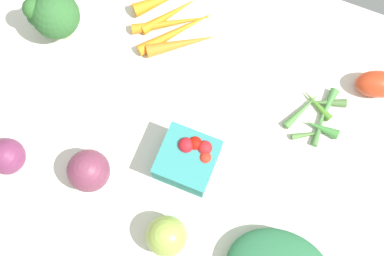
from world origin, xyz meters
TOP-DOWN VIEW (x-y plane):
  - tablecloth at (0.00, 0.00)cm, footprint 104.00×76.00cm
  - okra_pile at (21.59, 12.08)cm, footprint 10.62×12.69cm
  - red_onion_center at (-14.24, -15.04)cm, footprint 7.88×7.88cm
  - berry_basket at (1.72, -6.13)cm, footprint 10.04×10.04cm
  - red_onion_near_basket at (-29.51, -18.17)cm, footprint 6.82×6.82cm
  - broccoli_head at (-32.76, 9.78)cm, footprint 10.33×9.29cm
  - heirloom_tomato_green at (3.37, -20.48)cm, footprint 7.30×7.30cm
  - roma_tomato at (30.14, 21.47)cm, footprint 9.88×7.61cm
  - carrot_bunch at (-12.03, 19.63)cm, footprint 19.73×19.01cm

SIDE VIEW (x-z plane):
  - tablecloth at x=0.00cm, z-range 0.00..2.00cm
  - okra_pile at x=21.59cm, z-range 1.84..3.81cm
  - carrot_bunch at x=-12.03cm, z-range 1.77..4.73cm
  - roma_tomato at x=30.14cm, z-range 2.00..7.27cm
  - red_onion_near_basket at x=-29.51cm, z-range 2.00..8.82cm
  - berry_basket at x=1.72cm, z-range 1.70..9.54cm
  - heirloom_tomato_green at x=3.37cm, z-range 2.00..9.30cm
  - red_onion_center at x=-14.24cm, z-range 2.00..9.88cm
  - broccoli_head at x=-32.76cm, z-range 3.21..15.15cm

